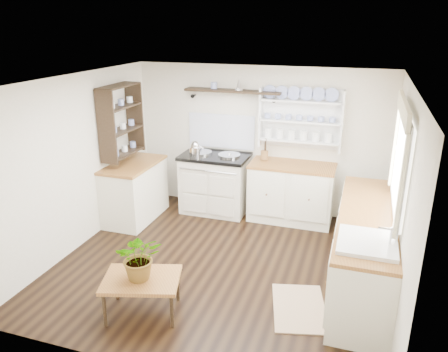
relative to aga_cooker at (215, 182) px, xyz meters
The scene contains 19 objects.
floor 1.75m from the aga_cooker, 68.44° to the right, with size 4.00×3.80×0.01m, color black.
wall_back 0.97m from the aga_cooker, 28.03° to the left, with size 4.00×0.02×2.30m, color beige.
wall_right 3.13m from the aga_cooker, 30.92° to the right, with size 0.02×3.80×2.30m, color beige.
wall_left 2.19m from the aga_cooker, 131.31° to the right, with size 0.02×3.80×2.30m, color beige.
ceiling 2.48m from the aga_cooker, 68.44° to the right, with size 4.00×3.80×0.01m, color white.
window 3.13m from the aga_cooker, 28.92° to the right, with size 0.08×1.55×1.22m.
aga_cooker is the anchor object (origin of this frame).
back_cabinets 1.22m from the aga_cooker, ahead, with size 1.27×0.63×0.90m.
right_cabinets 2.75m from the aga_cooker, 32.35° to the right, with size 0.62×2.43×0.90m.
belfast_sink 3.23m from the aga_cooker, 43.73° to the right, with size 0.55×0.60×0.45m.
left_cabinets 1.27m from the aga_cooker, 148.19° to the right, with size 0.62×1.13×0.90m.
plate_rack 1.69m from the aga_cooker, 13.02° to the left, with size 1.20×0.22×0.90m.
high_shelf 1.46m from the aga_cooker, 43.28° to the left, with size 1.50×0.29×0.16m.
left_shelving 1.76m from the aga_cooker, 151.23° to the right, with size 0.28×0.80×1.05m, color black.
kettle 0.64m from the aga_cooker, 156.85° to the right, with size 0.19×0.19×0.24m, color silver, non-canonical shape.
utensil_crock 0.92m from the aga_cooker, ahead, with size 0.12×0.12×0.14m, color brown.
center_table 2.77m from the aga_cooker, 86.78° to the right, with size 0.90×0.75×0.42m.
potted_plant 2.77m from the aga_cooker, 86.78° to the right, with size 0.45×0.39×0.50m, color #3F7233.
floor_rug 2.81m from the aga_cooker, 51.79° to the right, with size 0.55×0.85×0.02m, color #947A56.
Camera 1 is at (1.55, -4.61, 2.92)m, focal length 35.00 mm.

